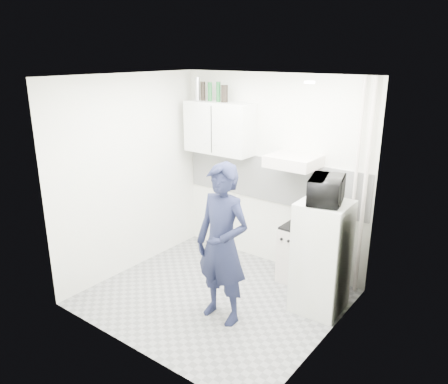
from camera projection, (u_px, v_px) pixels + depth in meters
The scene contains 22 objects.
floor at pixel (215, 297), 5.30m from camera, with size 2.80×2.80×0.00m, color gray.
ceiling at pixel (213, 76), 4.51m from camera, with size 2.80×2.80×0.00m, color white.
wall_back at pixel (272, 172), 5.86m from camera, with size 2.80×2.80×0.00m, color white.
wall_left at pixel (130, 175), 5.71m from camera, with size 2.60×2.60×0.00m, color white.
wall_right at pixel (331, 224), 4.10m from camera, with size 2.60×2.60×0.00m, color white.
person at pixel (222, 245), 4.64m from camera, with size 0.65×0.42×1.78m, color #161932.
stove at pixel (300, 254), 5.60m from camera, with size 0.46×0.46×0.73m, color silver.
fridge at pixel (321, 257), 4.89m from camera, with size 0.54×0.54×1.30m, color white.
stove_top at pixel (302, 227), 5.49m from camera, with size 0.44×0.44×0.03m, color black.
saucepan at pixel (307, 225), 5.37m from camera, with size 0.19×0.19×0.11m, color silver.
microwave at pixel (326, 190), 4.65m from camera, with size 0.34×0.50×0.28m, color black.
bottle_a at pixel (197, 89), 6.05m from camera, with size 0.07×0.07×0.31m, color silver.
bottle_b at pixel (203, 91), 6.00m from camera, with size 0.07×0.07×0.26m, color black.
bottle_c at pixel (210, 92), 5.93m from camera, with size 0.06×0.06×0.25m, color #144C1E.
bottle_d at pixel (218, 92), 5.85m from camera, with size 0.06×0.06×0.26m, color #144C1E.
canister_a at pixel (224, 94), 5.79m from camera, with size 0.09×0.09×0.23m, color black.
upper_cabinet at pixel (219, 128), 5.99m from camera, with size 1.00×0.35×0.70m, color white.
range_hood at pixel (293, 161), 5.33m from camera, with size 0.60×0.50×0.14m, color silver.
backsplash at pixel (271, 180), 5.88m from camera, with size 2.74×0.03×0.60m, color white.
pipe_a at pixel (365, 192), 5.05m from camera, with size 0.05×0.05×2.60m, color silver.
pipe_b at pixel (355, 190), 5.12m from camera, with size 0.04×0.04×2.60m, color silver.
ceiling_spot_fixture at pixel (310, 82), 4.10m from camera, with size 0.10×0.10×0.02m, color white.
Camera 1 is at (2.90, -3.65, 2.84)m, focal length 35.00 mm.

